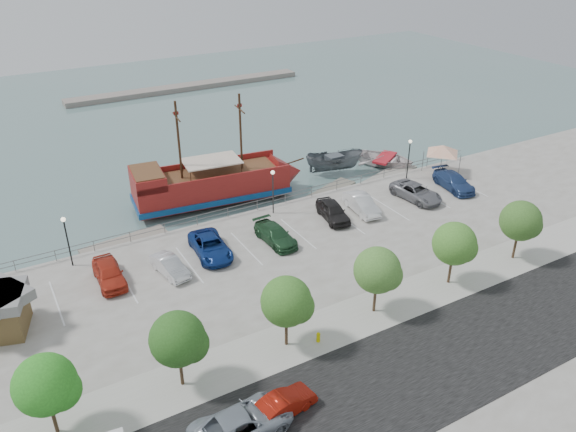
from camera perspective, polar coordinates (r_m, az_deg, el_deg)
ground at (r=47.77m, az=2.24°, el=-3.88°), size 160.00×160.00×0.00m
land_slab at (r=35.52m, az=21.45°, el=-18.68°), size 100.00×58.00×1.20m
street at (r=37.29m, az=15.72°, el=-13.67°), size 100.00×8.00×0.04m
sidewalk at (r=40.57m, az=9.82°, el=-9.05°), size 100.00×4.00×0.05m
seawall_railing at (r=52.95m, az=-2.18°, el=1.38°), size 50.00×0.06×1.00m
far_shore at (r=97.97m, az=-10.13°, el=12.80°), size 40.00×3.00×0.80m
pirate_ship at (r=56.50m, az=-6.56°, el=3.37°), size 17.90×6.67×11.16m
patrol_boat at (r=62.57m, az=4.69°, el=5.30°), size 6.76×4.54×2.45m
speedboat at (r=65.48m, az=9.78°, el=5.54°), size 7.68×8.30×1.40m
dock_west at (r=50.85m, az=-16.18°, el=-2.68°), size 7.77×3.05×0.43m
dock_mid at (r=58.39m, az=4.27°, el=2.50°), size 7.02×4.22×0.39m
dock_east at (r=62.81m, az=10.31°, el=4.03°), size 8.13×4.59×0.45m
canopy_tent at (r=61.63m, az=15.52°, el=6.94°), size 4.44×4.44×3.63m
street_van at (r=31.40m, az=-4.66°, el=-20.21°), size 5.74×2.85×1.56m
street_sedan at (r=32.32m, az=-0.53°, el=-18.63°), size 4.16×2.02×1.32m
fire_hydrant at (r=36.88m, az=3.10°, el=-12.16°), size 0.26×0.26×0.75m
lamp_post_left at (r=46.12m, az=-21.62°, el=-1.60°), size 0.36×0.36×4.28m
lamp_post_mid at (r=50.87m, az=-1.55°, el=3.25°), size 0.36×0.36×4.28m
lamp_post_right at (r=59.52m, az=12.21°, el=6.36°), size 0.36×0.36×4.28m
tree_a at (r=31.93m, az=-23.15°, el=-15.58°), size 3.30×3.20×5.00m
tree_b at (r=32.68m, az=-10.86°, el=-12.28°), size 3.30×3.20×5.00m
tree_c at (r=34.84m, az=0.10°, el=-8.80°), size 3.30×3.20×5.00m
tree_d at (r=38.19m, az=9.28°, el=-5.57°), size 3.30×3.20×5.00m
tree_e at (r=42.44m, az=16.73°, el=-2.81°), size 3.30×3.20×5.00m
tree_f at (r=47.34m, az=22.71°, el=-0.55°), size 3.30×3.20×5.00m
parked_car_a at (r=44.09m, az=-17.74°, el=-5.54°), size 2.05×4.83×1.63m
parked_car_b at (r=43.99m, az=-11.92°, el=-5.01°), size 2.15×4.28×1.35m
parked_car_c at (r=45.82m, az=-7.88°, el=-3.08°), size 2.95×5.64×1.52m
parked_car_d at (r=47.13m, az=-1.29°, el=-1.91°), size 2.25×5.02×1.43m
parked_car_e at (r=50.90m, az=4.58°, el=0.51°), size 2.73×4.99×1.61m
parked_car_f at (r=52.50m, az=7.50°, el=1.21°), size 2.23×4.93×1.57m
parked_car_g at (r=55.85m, az=12.89°, el=2.38°), size 3.07×5.66×1.51m
parked_car_h at (r=59.07m, az=16.49°, el=3.38°), size 3.00×5.65×1.56m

